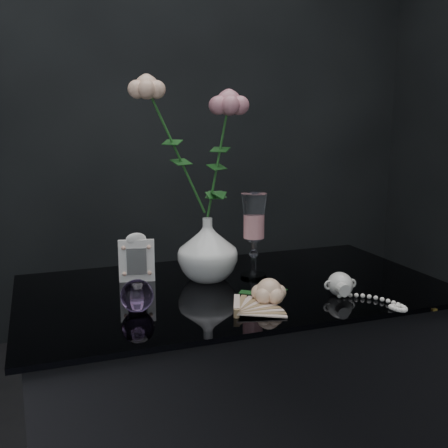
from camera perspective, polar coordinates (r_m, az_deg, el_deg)
name	(u,v)px	position (r m, az deg, el deg)	size (l,w,h in m)	color
table	(234,423)	(1.49, 1.11, -20.84)	(1.05, 0.58, 0.76)	black
vase	(208,249)	(1.36, -1.80, -2.75)	(0.16, 0.16, 0.16)	white
wine_glass	(254,236)	(1.38, 3.26, -1.28)	(0.07, 0.07, 0.22)	white
picture_frame	(137,257)	(1.37, -9.49, -3.58)	(0.10, 0.07, 0.13)	white
paperweight	(137,296)	(1.16, -9.45, -7.72)	(0.07, 0.07, 0.07)	#B483D6
paper_fan	(237,312)	(1.12, 1.39, -9.60)	(0.21, 0.17, 0.02)	beige
loose_rose	(269,291)	(1.20, 4.92, -7.30)	(0.13, 0.18, 0.06)	beige
pearl_jar	(340,283)	(1.28, 12.55, -6.31)	(0.20, 0.21, 0.06)	silver
roses	(194,142)	(1.31, -3.23, 8.93)	(0.29, 0.11, 0.40)	#F9B99A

